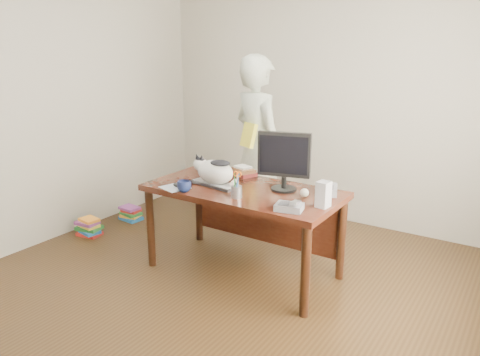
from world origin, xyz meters
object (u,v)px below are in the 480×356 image
(monitor, at_px, (284,158))
(cat, at_px, (214,171))
(desk, at_px, (248,203))
(phone, at_px, (290,206))
(coffee_mug, at_px, (184,186))
(book_pile_a, at_px, (89,227))
(keyboard, at_px, (215,184))
(book_stack, at_px, (243,171))
(speaker, at_px, (323,194))
(person, at_px, (258,147))
(calculator, at_px, (327,190))
(pen_cup, at_px, (237,190))
(mouse, at_px, (178,185))
(baseball, at_px, (304,193))
(book_pile_b, at_px, (131,213))

(monitor, bearing_deg, cat, -176.61)
(desk, bearing_deg, phone, -31.27)
(desk, relative_size, coffee_mug, 13.97)
(phone, height_order, book_pile_a, phone)
(keyboard, xyz_separation_m, book_stack, (0.03, 0.39, 0.02))
(phone, bearing_deg, speaker, 36.90)
(book_stack, height_order, person, person)
(monitor, height_order, calculator, monitor)
(phone, height_order, book_stack, phone)
(pen_cup, bearing_deg, cat, 153.17)
(book_stack, distance_m, calculator, 0.84)
(desk, xyz_separation_m, monitor, (0.30, 0.05, 0.42))
(pen_cup, xyz_separation_m, mouse, (-0.55, -0.05, -0.04))
(desk, height_order, monitor, monitor)
(book_stack, bearing_deg, keyboard, -68.99)
(monitor, height_order, pen_cup, monitor)
(pen_cup, xyz_separation_m, coffee_mug, (-0.43, -0.11, -0.01))
(keyboard, xyz_separation_m, book_pile_a, (-1.51, -0.14, -0.68))
(desk, height_order, keyboard, keyboard)
(cat, bearing_deg, person, 105.24)
(speaker, xyz_separation_m, book_pile_a, (-2.48, -0.13, -0.76))
(mouse, relative_size, phone, 0.50)
(pen_cup, xyz_separation_m, phone, (0.48, -0.03, -0.03))
(phone, bearing_deg, desk, 136.01)
(coffee_mug, distance_m, baseball, 0.95)
(desk, height_order, phone, phone)
(cat, bearing_deg, desk, 36.23)
(desk, distance_m, speaker, 0.78)
(cat, xyz_separation_m, person, (-0.11, 0.89, 0.03))
(calculator, bearing_deg, pen_cup, -159.65)
(calculator, bearing_deg, coffee_mug, -170.34)
(cat, height_order, person, person)
(calculator, bearing_deg, book_stack, 152.67)
(desk, relative_size, person, 0.89)
(keyboard, bearing_deg, phone, -6.10)
(phone, distance_m, book_pile_b, 2.47)
(person, bearing_deg, coffee_mug, 113.97)
(phone, xyz_separation_m, calculator, (0.06, 0.51, 0.00))
(coffee_mug, bearing_deg, person, 90.89)
(book_stack, height_order, book_pile_b, book_stack)
(keyboard, relative_size, baseball, 6.70)
(keyboard, bearing_deg, pen_cup, -19.57)
(keyboard, bearing_deg, desk, 37.57)
(pen_cup, distance_m, calculator, 0.72)
(coffee_mug, bearing_deg, pen_cup, 13.70)
(keyboard, height_order, coffee_mug, coffee_mug)
(coffee_mug, relative_size, person, 0.06)
(baseball, bearing_deg, pen_cup, -145.26)
(speaker, relative_size, book_pile_a, 0.71)
(keyboard, bearing_deg, baseball, 17.57)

